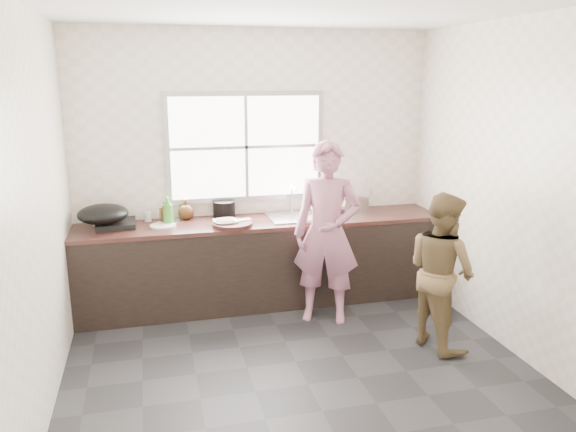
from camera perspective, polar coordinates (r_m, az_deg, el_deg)
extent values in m
cube|color=#262629|center=(4.68, 0.78, -14.62)|extent=(3.60, 3.20, 0.01)
cube|color=silver|center=(4.14, 0.92, 20.48)|extent=(3.60, 3.20, 0.01)
cube|color=silver|center=(5.74, -3.31, 5.09)|extent=(3.60, 0.01, 2.70)
cube|color=beige|center=(4.13, -24.10, 0.35)|extent=(0.01, 3.20, 2.70)
cube|color=silver|center=(4.98, 21.37, 2.75)|extent=(0.01, 3.20, 2.70)
cube|color=silver|center=(2.74, 9.57, -5.13)|extent=(3.60, 0.01, 2.70)
cube|color=black|center=(5.67, -2.57, -4.82)|extent=(3.60, 0.62, 0.82)
cube|color=#371B16|center=(5.55, -2.62, -0.61)|extent=(3.60, 0.64, 0.04)
cube|color=silver|center=(5.62, 0.88, -0.14)|extent=(0.55, 0.45, 0.02)
cylinder|color=silver|center=(5.77, 0.37, 1.72)|extent=(0.02, 0.02, 0.30)
cube|color=#9EA0A5|center=(5.68, -4.31, 7.02)|extent=(1.60, 0.05, 1.10)
cube|color=white|center=(5.66, -4.26, 6.99)|extent=(1.50, 0.01, 1.00)
imported|color=#BA6F8C|center=(5.17, 3.96, -2.34)|extent=(0.68, 0.58, 1.57)
imported|color=brown|center=(4.87, 15.31, -5.37)|extent=(0.64, 0.74, 1.33)
cylinder|color=black|center=(5.33, -5.67, -0.84)|extent=(0.38, 0.38, 0.04)
cube|color=silver|center=(5.40, -4.69, -0.37)|extent=(0.20, 0.14, 0.01)
imported|color=white|center=(5.34, -6.35, -0.71)|extent=(0.27, 0.27, 0.06)
imported|color=white|center=(5.78, 3.57, 0.51)|extent=(0.22, 0.22, 0.06)
imported|color=white|center=(5.43, 2.16, -0.35)|extent=(0.22, 0.22, 0.06)
cylinder|color=black|center=(5.69, -6.51, 0.72)|extent=(0.25, 0.25, 0.16)
cylinder|color=silver|center=(5.41, -12.58, -0.98)|extent=(0.30, 0.30, 0.02)
imported|color=#3B892D|center=(5.47, -12.11, 0.56)|extent=(0.12, 0.12, 0.27)
imported|color=#472811|center=(5.57, -12.45, 0.29)|extent=(0.09, 0.09, 0.18)
imported|color=#472611|center=(5.65, -10.32, 0.62)|extent=(0.14, 0.14, 0.19)
cylinder|color=silver|center=(5.65, -14.05, -0.04)|extent=(0.08, 0.08, 0.10)
cube|color=black|center=(5.53, -17.08, -0.77)|extent=(0.36, 0.36, 0.05)
ellipsoid|color=black|center=(5.44, -18.28, 0.20)|extent=(0.50, 0.50, 0.17)
cube|color=silver|center=(5.94, 6.21, 1.80)|extent=(0.42, 0.37, 0.26)
cylinder|color=#A9ACB0|center=(5.61, -17.93, -0.83)|extent=(0.32, 0.32, 0.01)
cylinder|color=#AEB1B5|center=(5.58, -11.78, -0.54)|extent=(0.28, 0.28, 0.01)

